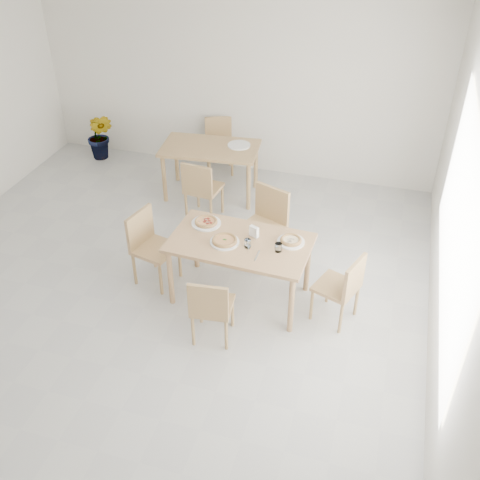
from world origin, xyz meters
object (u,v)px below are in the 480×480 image
(chair_east, at_px, (343,285))
(plate_empty, at_px, (239,145))
(tumbler_b, at_px, (248,243))
(chair_back_n, at_px, (219,141))
(pizza_mushroom, at_px, (291,240))
(plate_mushroom, at_px, (291,242))
(napkin_holder, at_px, (254,232))
(main_table, at_px, (240,248))
(chair_south, at_px, (211,306))
(pizza_pepperoni, at_px, (206,221))
(tumbler_a, at_px, (278,247))
(chair_north, at_px, (266,220))
(pizza_margherita, at_px, (225,240))
(plate_pepperoni, at_px, (206,223))
(potted_plant, at_px, (100,136))
(chair_back_s, at_px, (201,187))
(plate_margherita, at_px, (225,242))
(chair_west, at_px, (149,242))
(second_table, at_px, (210,153))

(chair_east, distance_m, plate_empty, 2.91)
(tumbler_b, xyz_separation_m, plate_empty, (-0.77, 2.28, -0.04))
(chair_back_n, distance_m, plate_empty, 0.86)
(pizza_mushroom, bearing_deg, plate_mushroom, 0.00)
(napkin_holder, bearing_deg, chair_east, 13.63)
(main_table, bearing_deg, chair_south, -93.17)
(pizza_pepperoni, distance_m, tumbler_a, 0.92)
(chair_north, xyz_separation_m, napkin_holder, (0.03, -0.66, 0.27))
(tumbler_a, bearing_deg, pizza_margherita, -178.88)
(chair_south, xyz_separation_m, plate_pepperoni, (-0.37, 0.96, 0.30))
(chair_south, relative_size, chair_north, 0.85)
(tumbler_b, height_order, potted_plant, tumbler_b)
(napkin_holder, distance_m, chair_back_s, 1.67)
(plate_margherita, height_order, tumbler_b, tumbler_b)
(chair_south, height_order, plate_margherita, chair_south)
(chair_north, distance_m, chair_west, 1.39)
(pizza_margherita, distance_m, chair_back_s, 1.68)
(tumbler_a, distance_m, second_table, 2.58)
(main_table, relative_size, pizza_mushroom, 5.94)
(chair_east, distance_m, chair_back_n, 3.70)
(pizza_mushroom, bearing_deg, napkin_holder, -178.80)
(chair_back_n, bearing_deg, main_table, -90.64)
(pizza_pepperoni, xyz_separation_m, chair_back_s, (-0.49, 1.17, -0.28))
(plate_mushroom, height_order, tumbler_a, tumbler_a)
(chair_north, relative_size, plate_empty, 2.95)
(plate_mushroom, xyz_separation_m, tumbler_a, (-0.09, -0.19, 0.04))
(plate_margherita, distance_m, pizza_margherita, 0.02)
(main_table, height_order, pizza_pepperoni, pizza_pepperoni)
(tumbler_b, relative_size, second_table, 0.07)
(pizza_margherita, bearing_deg, second_table, 112.71)
(plate_mushroom, distance_m, pizza_mushroom, 0.02)
(second_table, bearing_deg, chair_east, -50.42)
(plate_mushroom, distance_m, plate_empty, 2.39)
(pizza_margherita, xyz_separation_m, potted_plant, (-2.95, 2.72, -0.40))
(chair_north, relative_size, tumbler_b, 10.21)
(pizza_mushroom, distance_m, potted_plant, 4.42)
(plate_mushroom, xyz_separation_m, tumbler_b, (-0.41, -0.21, 0.04))
(chair_south, xyz_separation_m, tumbler_a, (0.50, 0.69, 0.34))
(plate_pepperoni, bearing_deg, pizza_pepperoni, 0.00)
(chair_back_s, bearing_deg, tumbler_a, 139.59)
(chair_south, distance_m, plate_margherita, 0.75)
(main_table, distance_m, chair_west, 1.09)
(tumbler_a, height_order, plate_empty, tumbler_a)
(plate_mushroom, distance_m, chair_back_s, 1.94)
(chair_back_s, relative_size, potted_plant, 1.12)
(pizza_pepperoni, bearing_deg, plate_mushroom, -4.91)
(plate_margherita, distance_m, pizza_pepperoni, 0.42)
(chair_north, distance_m, second_table, 1.71)
(chair_south, height_order, pizza_mushroom, pizza_mushroom)
(plate_margherita, xyz_separation_m, pizza_mushroom, (0.67, 0.20, 0.02))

